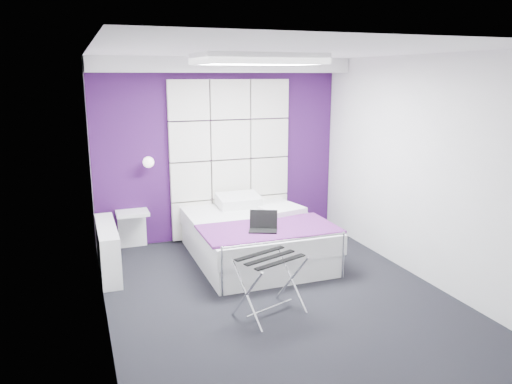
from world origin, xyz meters
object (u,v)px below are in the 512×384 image
at_px(nightstand, 132,213).
at_px(laptop, 262,226).
at_px(wall_lamp, 148,162).
at_px(radiator, 108,249).
at_px(luggage_rack, 270,286).
at_px(bed, 255,237).

xyz_separation_m(nightstand, laptop, (1.36, -1.42, 0.09)).
relative_size(nightstand, laptop, 1.31).
distance_m(wall_lamp, radiator, 1.35).
xyz_separation_m(radiator, luggage_rack, (1.45, -1.71, 0.01)).
distance_m(bed, laptop, 0.64).
xyz_separation_m(nightstand, luggage_rack, (1.06, -2.43, -0.22)).
bearing_deg(bed, wall_lamp, 143.05).
xyz_separation_m(wall_lamp, laptop, (1.10, -1.46, -0.60)).
xyz_separation_m(radiator, laptop, (1.74, -0.70, 0.32)).
bearing_deg(laptop, radiator, -178.07).
bearing_deg(radiator, laptop, -21.87).
bearing_deg(bed, laptop, -101.50).
relative_size(bed, laptop, 6.01).
bearing_deg(nightstand, laptop, -46.31).
relative_size(nightstand, luggage_rack, 0.69).
bearing_deg(bed, luggage_rack, -104.64).
height_order(wall_lamp, nightstand, wall_lamp).
xyz_separation_m(bed, luggage_rack, (-0.41, -1.55, 0.01)).
height_order(wall_lamp, radiator, wall_lamp).
distance_m(radiator, nightstand, 0.85).
height_order(wall_lamp, bed, wall_lamp).
bearing_deg(laptop, bed, 102.30).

